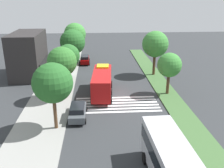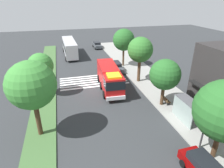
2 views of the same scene
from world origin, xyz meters
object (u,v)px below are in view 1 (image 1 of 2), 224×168
(sidewalk_tree_east, at_px, (73,42))
(street_lamp, at_px, (74,49))
(median_tree_west, at_px, (155,44))
(bench_near_shelter, at_px, (65,78))
(parked_car_mid, at_px, (78,111))
(fire_truck, at_px, (102,81))
(sidewalk_tree_west, at_px, (62,62))
(sidewalk_tree_far_west, at_px, (53,83))
(median_tree_far_west, at_px, (169,65))
(parked_car_east, at_px, (85,59))
(bus_stop_shelter, at_px, (67,64))
(sidewalk_tree_center, at_px, (68,56))
(sidewalk_tree_far_east, at_px, (75,34))

(sidewalk_tree_east, bearing_deg, street_lamp, -161.56)
(median_tree_west, bearing_deg, bench_near_shelter, 98.29)
(sidewalk_tree_east, distance_m, median_tree_west, 16.40)
(parked_car_mid, bearing_deg, street_lamp, 5.51)
(fire_truck, height_order, bench_near_shelter, fire_truck)
(sidewalk_tree_west, height_order, median_tree_west, median_tree_west)
(sidewalk_tree_far_west, height_order, median_tree_far_west, sidewalk_tree_far_west)
(sidewalk_tree_west, height_order, median_tree_far_west, sidewalk_tree_west)
(fire_truck, distance_m, parked_car_mid, 7.95)
(parked_car_mid, xyz_separation_m, parked_car_east, (24.35, -0.00, -0.00))
(parked_car_mid, relative_size, sidewalk_tree_east, 0.66)
(fire_truck, xyz_separation_m, median_tree_west, (8.29, -9.44, 3.61))
(bench_near_shelter, bearing_deg, bus_stop_shelter, 0.45)
(bus_stop_shelter, distance_m, sidewalk_tree_east, 6.16)
(bus_stop_shelter, distance_m, sidewalk_tree_west, 12.12)
(street_lamp, xyz_separation_m, median_tree_west, (-5.93, -14.35, 1.80))
(parked_car_east, distance_m, bus_stop_shelter, 7.71)
(fire_truck, xyz_separation_m, parked_car_mid, (-7.24, 3.10, -1.10))
(fire_truck, distance_m, sidewalk_tree_west, 6.47)
(parked_car_mid, bearing_deg, fire_truck, -22.50)
(sidewalk_tree_west, height_order, sidewalk_tree_east, sidewalk_tree_west)
(street_lamp, bearing_deg, median_tree_west, -112.47)
(fire_truck, relative_size, sidewalk_tree_center, 1.57)
(bus_stop_shelter, distance_m, median_tree_west, 15.97)
(parked_car_east, bearing_deg, sidewalk_tree_far_west, 173.87)
(street_lamp, bearing_deg, sidewalk_tree_far_west, 179.04)
(sidewalk_tree_west, bearing_deg, median_tree_far_west, -86.75)
(sidewalk_tree_far_east, height_order, median_tree_far_west, sidewalk_tree_far_east)
(parked_car_east, bearing_deg, sidewalk_tree_west, 171.84)
(parked_car_east, relative_size, sidewalk_tree_far_west, 0.67)
(bench_near_shelter, bearing_deg, median_tree_west, -81.71)
(bus_stop_shelter, xyz_separation_m, sidewalk_tree_far_west, (-19.70, -0.69, 3.40))
(parked_car_east, height_order, sidewalk_tree_west, sidewalk_tree_west)
(bus_stop_shelter, distance_m, sidewalk_tree_center, 4.52)
(fire_truck, height_order, median_tree_far_west, median_tree_far_west)
(parked_car_mid, xyz_separation_m, bus_stop_shelter, (17.28, 2.89, 1.01))
(sidewalk_tree_far_west, bearing_deg, sidewalk_tree_far_east, 0.00)
(parked_car_east, height_order, bench_near_shelter, parked_car_east)
(parked_car_east, distance_m, sidewalk_tree_far_east, 7.19)
(bench_near_shelter, bearing_deg, parked_car_east, -14.50)
(sidewalk_tree_far_east, bearing_deg, sidewalk_tree_center, 180.00)
(sidewalk_tree_far_west, distance_m, sidewalk_tree_west, 8.10)
(sidewalk_tree_far_west, height_order, sidewalk_tree_far_east, sidewalk_tree_far_east)
(parked_car_east, xyz_separation_m, sidewalk_tree_far_east, (5.21, 2.20, 4.45))
(sidewalk_tree_center, xyz_separation_m, median_tree_west, (2.03, -14.75, 1.32))
(median_tree_west, bearing_deg, sidewalk_tree_far_west, 140.59)
(parked_car_east, xyz_separation_m, median_tree_west, (-8.82, -12.54, 4.71))
(median_tree_west, bearing_deg, street_lamp, 67.53)
(parked_car_east, height_order, median_tree_west, median_tree_west)
(sidewalk_tree_east, xyz_separation_m, median_tree_west, (-7.13, -14.75, 0.78))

